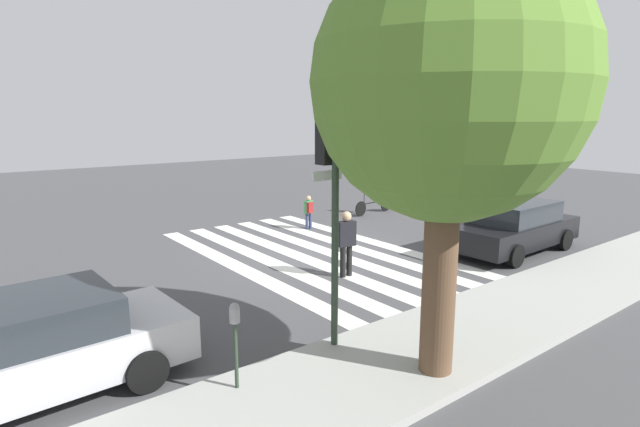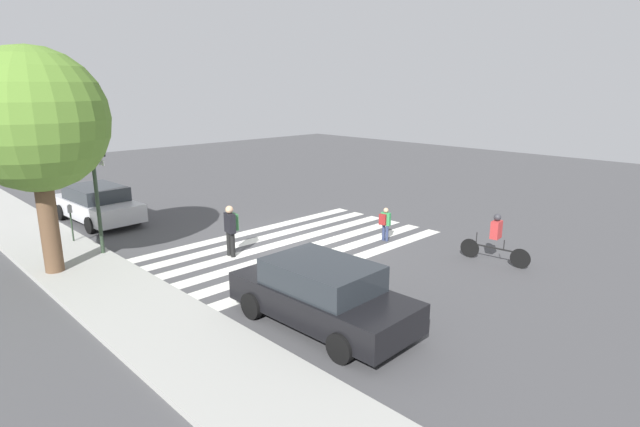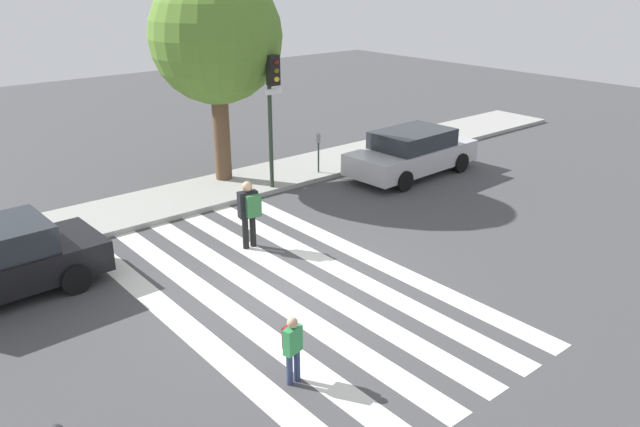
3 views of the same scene
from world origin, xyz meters
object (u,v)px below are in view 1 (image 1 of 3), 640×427
Objects in this scene: parking_meter at (235,328)px; pedestrian_adult_tall_backpack at (309,210)px; car_parked_far_curb at (20,350)px; pedestrian_child_with_backpack at (345,238)px; car_parked_silver_sedan at (513,226)px; street_tree at (449,86)px; cyclist_near_curb at (374,193)px; traffic_light at (330,179)px.

parking_meter is 1.19× the size of pedestrian_adult_tall_backpack.
pedestrian_adult_tall_backpack is at bearing -149.51° from car_parked_far_curb.
pedestrian_child_with_backpack reaches higher than car_parked_far_curb.
pedestrian_child_with_backpack reaches higher than car_parked_silver_sedan.
street_tree is (-2.70, 1.42, 3.36)m from parking_meter.
cyclist_near_curb is at bearing -3.99° from pedestrian_adult_tall_backpack.
parking_meter is 10.50m from car_parked_silver_sedan.
traffic_light is at bearing 36.67° from cyclist_near_curb.
street_tree reaches higher than cyclist_near_curb.
parking_meter is at bearing 141.28° from car_parked_far_curb.
cyclist_near_curb reaches higher than car_parked_silver_sedan.
street_tree reaches higher than car_parked_silver_sedan.
cyclist_near_curb is 6.83m from car_parked_silver_sedan.
cyclist_near_curb is 0.48× the size of car_parked_silver_sedan.
pedestrian_child_with_backpack is 5.42m from pedestrian_adult_tall_backpack.
street_tree is at bearing 145.54° from car_parked_far_curb.
parking_meter is at bearing -27.71° from street_tree.
street_tree reaches higher than car_parked_far_curb.
traffic_light reaches higher than cyclist_near_curb.
traffic_light is 0.93× the size of car_parked_silver_sedan.
pedestrian_child_with_backpack is (-2.14, -4.68, -3.45)m from street_tree.
parking_meter is 0.22× the size of street_tree.
parking_meter is at bearing -145.61° from pedestrian_adult_tall_backpack.
car_parked_far_curb is (5.15, -3.22, -3.67)m from street_tree.
car_parked_far_curb is at bearing 21.73° from pedestrian_child_with_backpack.
cyclist_near_curb is (-6.23, -5.49, -0.12)m from pedestrian_child_with_backpack.
pedestrian_child_with_backpack is 7.44m from car_parked_far_curb.
pedestrian_child_with_backpack is at bearing -134.11° from traffic_light.
pedestrian_adult_tall_backpack is 0.26× the size of car_parked_far_curb.
cyclist_near_curb is (-9.05, -8.40, -2.14)m from traffic_light.
car_parked_far_curb is (4.47, -1.44, -2.24)m from traffic_light.
parking_meter is 3.06m from car_parked_far_curb.
street_tree is 1.37× the size of car_parked_far_curb.
pedestrian_adult_tall_backpack is 0.55× the size of cyclist_near_curb.
car_parked_silver_sedan is at bearing -77.30° from pedestrian_adult_tall_backpack.
street_tree is at bearing 152.29° from parking_meter.
pedestrian_child_with_backpack is (-2.82, -2.91, -2.01)m from traffic_light.
parking_meter is 0.86× the size of pedestrian_child_with_backpack.
car_parked_silver_sedan is (-10.31, -1.97, -0.30)m from parking_meter.
parking_meter is at bearing 44.41° from pedestrian_child_with_backpack.
traffic_light is 9.63m from pedestrian_adult_tall_backpack.
car_parked_silver_sedan is (0.75, 6.79, -0.09)m from cyclist_near_curb.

